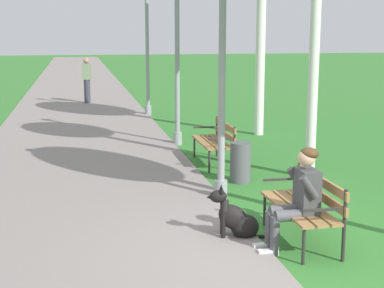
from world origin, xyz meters
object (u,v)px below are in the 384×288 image
(person_seated_on_near_bench, at_px, (298,195))
(pedestrian_distant, at_px, (87,81))
(park_bench_mid, at_px, (216,139))
(lamp_post_mid, at_px, (177,55))
(park_bench_near, at_px, (306,202))
(lamp_post_far, at_px, (147,41))
(litter_bin, at_px, (240,162))
(dog_black, at_px, (237,219))
(lamp_post_near, at_px, (222,68))

(person_seated_on_near_bench, bearing_deg, pedestrian_distant, 98.16)
(park_bench_mid, distance_m, lamp_post_mid, 2.65)
(park_bench_near, relative_size, park_bench_mid, 1.00)
(person_seated_on_near_bench, xyz_separation_m, lamp_post_far, (-0.34, 11.72, 1.61))
(litter_bin, relative_size, pedestrian_distant, 0.42)
(park_bench_mid, bearing_deg, litter_bin, -86.78)
(lamp_post_far, bearing_deg, lamp_post_mid, -89.14)
(lamp_post_far, bearing_deg, litter_bin, -86.23)
(dog_black, relative_size, lamp_post_far, 0.19)
(park_bench_near, bearing_deg, lamp_post_far, 92.75)
(dog_black, relative_size, litter_bin, 1.19)
(dog_black, bearing_deg, litter_bin, 73.15)
(lamp_post_near, distance_m, pedestrian_distant, 12.88)
(person_seated_on_near_bench, relative_size, lamp_post_near, 0.32)
(park_bench_mid, xyz_separation_m, person_seated_on_near_bench, (-0.14, -4.66, 0.17))
(park_bench_mid, height_order, dog_black, park_bench_mid)
(lamp_post_mid, bearing_deg, lamp_post_near, -91.20)
(park_bench_near, height_order, litter_bin, park_bench_near)
(dog_black, bearing_deg, person_seated_on_near_bench, -39.94)
(lamp_post_near, distance_m, lamp_post_far, 9.45)
(litter_bin, bearing_deg, lamp_post_mid, 97.76)
(dog_black, relative_size, lamp_post_near, 0.21)
(lamp_post_near, xyz_separation_m, pedestrian_distant, (-1.78, 12.70, -1.20))
(pedestrian_distant, bearing_deg, lamp_post_near, -82.00)
(park_bench_mid, distance_m, dog_black, 4.23)
(park_bench_mid, height_order, pedestrian_distant, pedestrian_distant)
(lamp_post_far, bearing_deg, dog_black, -91.33)
(person_seated_on_near_bench, distance_m, lamp_post_near, 2.68)
(lamp_post_far, bearing_deg, park_bench_near, -87.25)
(park_bench_mid, bearing_deg, dog_black, -100.09)
(park_bench_near, relative_size, lamp_post_far, 0.34)
(park_bench_near, relative_size, litter_bin, 2.14)
(park_bench_near, bearing_deg, lamp_post_mid, 94.18)
(lamp_post_far, bearing_deg, park_bench_mid, -86.12)
(person_seated_on_near_bench, bearing_deg, park_bench_near, 50.48)
(lamp_post_far, height_order, litter_bin, lamp_post_far)
(lamp_post_far, distance_m, litter_bin, 8.75)
(park_bench_near, xyz_separation_m, pedestrian_distant, (-2.35, 14.73, 0.33))
(lamp_post_far, bearing_deg, person_seated_on_near_bench, -88.32)
(lamp_post_far, xyz_separation_m, litter_bin, (0.56, -8.51, -1.95))
(park_bench_near, relative_size, person_seated_on_near_bench, 1.20)
(park_bench_mid, relative_size, litter_bin, 2.14)
(park_bench_near, height_order, lamp_post_mid, lamp_post_mid)
(dog_black, xyz_separation_m, lamp_post_near, (0.24, 1.78, 1.79))
(dog_black, xyz_separation_m, lamp_post_mid, (0.33, 6.27, 1.79))
(dog_black, height_order, lamp_post_near, lamp_post_near)
(lamp_post_mid, distance_m, litter_bin, 3.98)
(person_seated_on_near_bench, height_order, dog_black, person_seated_on_near_bench)
(park_bench_near, xyz_separation_m, lamp_post_near, (-0.57, 2.03, 1.53))
(park_bench_near, relative_size, pedestrian_distant, 0.91)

